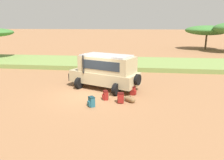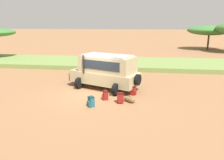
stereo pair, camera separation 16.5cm
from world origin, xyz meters
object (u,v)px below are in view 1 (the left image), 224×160
object	(u,v)px
backpack_beside_front_wheel	(121,98)
backpack_outermost	(133,91)
acacia_tree_left_mid	(207,30)
backpack_near_rear_wheel	(91,102)
duffel_bag_low_black_case	(130,99)
safari_vehicle	(105,71)
backpack_cluster_center	(105,95)

from	to	relation	value
backpack_beside_front_wheel	backpack_outermost	xyz separation A→B (m)	(0.66, 1.61, -0.02)
backpack_beside_front_wheel	backpack_outermost	world-z (taller)	backpack_beside_front_wheel
backpack_beside_front_wheel	acacia_tree_left_mid	world-z (taller)	acacia_tree_left_mid
backpack_near_rear_wheel	acacia_tree_left_mid	bearing A→B (deg)	64.44
backpack_outermost	backpack_near_rear_wheel	bearing A→B (deg)	-133.21
backpack_beside_front_wheel	acacia_tree_left_mid	distance (m)	31.79
backpack_outermost	duffel_bag_low_black_case	world-z (taller)	backpack_outermost
safari_vehicle	duffel_bag_low_black_case	world-z (taller)	safari_vehicle
backpack_cluster_center	acacia_tree_left_mid	distance (m)	31.78
backpack_cluster_center	acacia_tree_left_mid	world-z (taller)	acacia_tree_left_mid
safari_vehicle	backpack_beside_front_wheel	bearing A→B (deg)	-64.73
backpack_near_rear_wheel	backpack_cluster_center	bearing A→B (deg)	63.71
backpack_near_rear_wheel	duffel_bag_low_black_case	xyz separation A→B (m)	(2.10, 1.01, -0.12)
backpack_beside_front_wheel	safari_vehicle	bearing A→B (deg)	115.27
backpack_beside_front_wheel	backpack_cluster_center	distance (m)	1.07
backpack_cluster_center	backpack_outermost	size ratio (longest dim) A/B	1.00
backpack_near_rear_wheel	backpack_outermost	bearing A→B (deg)	46.79
backpack_beside_front_wheel	backpack_cluster_center	xyz separation A→B (m)	(-0.97, 0.45, -0.02)
backpack_outermost	duffel_bag_low_black_case	bearing A→B (deg)	-95.91
safari_vehicle	backpack_cluster_center	bearing A→B (deg)	-81.34
safari_vehicle	duffel_bag_low_black_case	size ratio (longest dim) A/B	7.87
safari_vehicle	duffel_bag_low_black_case	xyz separation A→B (m)	(1.86, -2.60, -1.13)
backpack_outermost	safari_vehicle	bearing A→B (deg)	148.64
backpack_cluster_center	backpack_beside_front_wheel	bearing A→B (deg)	-24.72
acacia_tree_left_mid	backpack_cluster_center	bearing A→B (deg)	-115.52
backpack_beside_front_wheel	backpack_near_rear_wheel	bearing A→B (deg)	-153.82
duffel_bag_low_black_case	safari_vehicle	bearing A→B (deg)	125.58
backpack_near_rear_wheel	acacia_tree_left_mid	world-z (taller)	acacia_tree_left_mid
backpack_cluster_center	backpack_outermost	xyz separation A→B (m)	(1.64, 1.16, 0.00)
acacia_tree_left_mid	duffel_bag_low_black_case	bearing A→B (deg)	-112.88
safari_vehicle	backpack_near_rear_wheel	xyz separation A→B (m)	(-0.24, -3.60, -1.01)
safari_vehicle	backpack_near_rear_wheel	bearing A→B (deg)	-93.83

